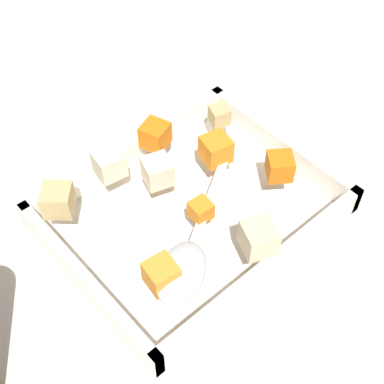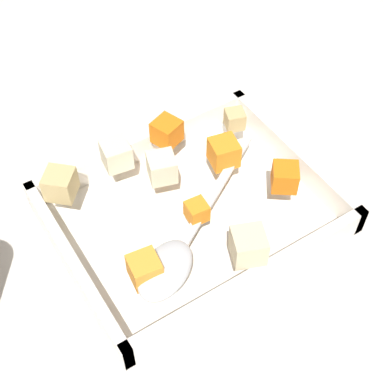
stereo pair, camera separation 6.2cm
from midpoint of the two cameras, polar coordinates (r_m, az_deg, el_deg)
ground_plane at (r=0.68m, az=-3.37°, el=-2.71°), size 4.00×4.00×0.00m
baking_dish at (r=0.66m, az=-2.70°, el=-2.71°), size 0.31×0.25×0.05m
carrot_chunk_heap_side at (r=0.68m, az=-6.43°, el=5.68°), size 0.04×0.04×0.03m
carrot_chunk_corner_se at (r=0.56m, az=-6.39°, el=-8.61°), size 0.03×0.03×0.03m
carrot_chunk_under_handle at (r=0.61m, az=-2.04°, el=-2.06°), size 0.02×0.02×0.02m
carrot_chunk_near_spoon at (r=0.65m, az=6.27°, el=2.46°), size 0.04×0.04×0.03m
carrot_chunk_corner_nw at (r=0.66m, az=-0.24°, el=4.25°), size 0.04×0.04×0.03m
potato_chunk_heap_top at (r=0.64m, az=-6.33°, el=1.96°), size 0.04×0.04×0.03m
potato_chunk_corner_sw at (r=0.71m, az=0.30°, el=7.72°), size 0.03×0.03×0.02m
potato_chunk_far_left at (r=0.66m, az=-11.19°, el=2.71°), size 0.04×0.04×0.03m
potato_chunk_rim_edge at (r=0.58m, az=3.80°, el=-4.89°), size 0.04×0.04×0.03m
potato_chunk_far_right at (r=0.63m, az=-16.35°, el=-0.99°), size 0.05×0.05×0.03m
serving_spoon at (r=0.57m, az=-3.82°, el=-7.34°), size 0.24×0.16×0.02m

